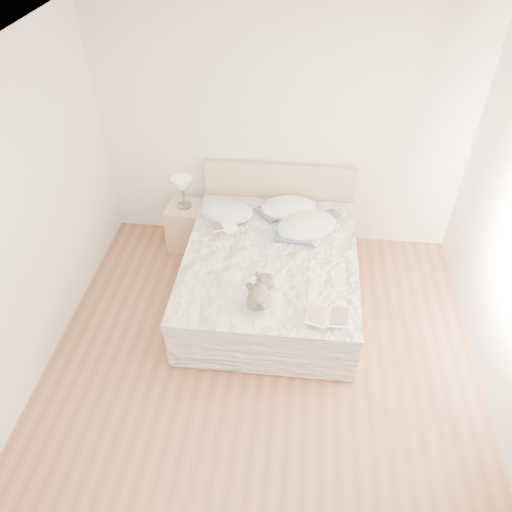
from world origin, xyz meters
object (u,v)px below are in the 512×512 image
(childrens_book, at_px, (328,316))
(nightstand, at_px, (188,226))
(bed, at_px, (271,271))
(teddy_bear, at_px, (258,299))
(table_lamp, at_px, (182,186))
(photo_book, at_px, (223,227))

(childrens_book, bearing_deg, nightstand, 142.98)
(bed, relative_size, teddy_bear, 6.40)
(table_lamp, xyz_separation_m, childrens_book, (1.62, -1.61, -0.19))
(photo_book, bearing_deg, table_lamp, 108.08)
(table_lamp, bearing_deg, photo_book, -40.71)
(nightstand, bearing_deg, bed, -34.75)
(table_lamp, relative_size, teddy_bear, 1.08)
(childrens_book, relative_size, teddy_bear, 1.15)
(nightstand, xyz_separation_m, teddy_bear, (0.98, -1.47, 0.37))
(nightstand, distance_m, childrens_book, 2.29)
(teddy_bear, bearing_deg, bed, 90.90)
(nightstand, height_order, photo_book, photo_book)
(table_lamp, distance_m, photo_book, 0.71)
(photo_book, distance_m, teddy_bear, 1.14)
(photo_book, xyz_separation_m, childrens_book, (1.10, -1.16, 0.00))
(photo_book, relative_size, childrens_book, 0.78)
(bed, bearing_deg, childrens_book, -57.55)
(table_lamp, height_order, photo_book, table_lamp)
(bed, height_order, table_lamp, bed)
(nightstand, bearing_deg, photo_book, -41.62)
(teddy_bear, bearing_deg, nightstand, 128.59)
(bed, relative_size, nightstand, 3.83)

